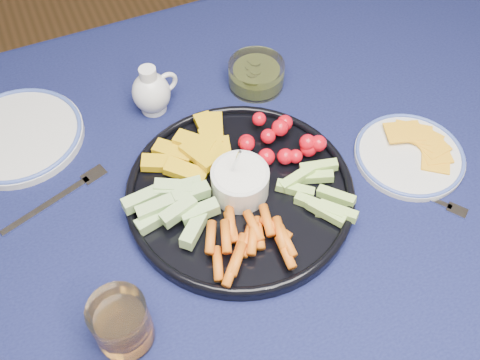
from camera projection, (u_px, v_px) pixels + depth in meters
name	position (u px, v px, depth m)	size (l,w,h in m)	color
dining_table	(197.00, 245.00, 0.92)	(1.67, 1.07, 0.75)	#492E18
crudite_platter	(239.00, 190.00, 0.86)	(0.37, 0.37, 0.12)	black
creamer_pitcher	(152.00, 92.00, 0.96)	(0.09, 0.07, 0.10)	white
pickle_bowl	(256.00, 75.00, 1.02)	(0.11, 0.11, 0.05)	white
cheese_plate	(410.00, 154.00, 0.92)	(0.19, 0.19, 0.02)	silver
juice_tumbler	(123.00, 325.00, 0.70)	(0.08, 0.08, 0.09)	white
fork_left	(64.00, 195.00, 0.87)	(0.19, 0.08, 0.00)	silver
fork_right	(429.00, 198.00, 0.87)	(0.10, 0.13, 0.00)	silver
side_plate_extra	(18.00, 135.00, 0.94)	(0.23, 0.23, 0.02)	silver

